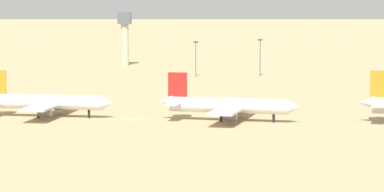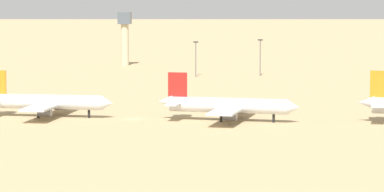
% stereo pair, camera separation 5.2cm
% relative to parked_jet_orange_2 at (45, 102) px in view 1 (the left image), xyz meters
% --- Properties ---
extents(ground, '(4000.00, 4000.00, 0.00)m').
position_rel_parked_jet_orange_2_xyz_m(ground, '(23.23, -2.24, -3.86)').
color(ground, tan).
extents(parked_jet_orange_2, '(35.70, 30.08, 11.79)m').
position_rel_parked_jet_orange_2_xyz_m(parked_jet_orange_2, '(0.00, 0.00, 0.00)').
color(parked_jet_orange_2, silver).
rests_on(parked_jet_orange_2, ground).
extents(parked_jet_red_3, '(35.81, 30.44, 11.84)m').
position_rel_parked_jet_orange_2_xyz_m(parked_jet_red_3, '(46.87, -3.34, 0.02)').
color(parked_jet_red_3, silver).
rests_on(parked_jet_red_3, ground).
extents(control_tower, '(5.20, 5.20, 22.03)m').
position_rel_parked_jet_orange_2_xyz_m(control_tower, '(-7.16, 170.59, 9.43)').
color(control_tower, '#C6B793').
rests_on(control_tower, ground).
extents(light_pole_west, '(1.80, 0.50, 13.53)m').
position_rel_parked_jet_orange_2_xyz_m(light_pole_west, '(50.43, 125.86, 4.08)').
color(light_pole_west, '#59595E').
rests_on(light_pole_west, ground).
extents(light_pole_mid, '(1.80, 0.50, 12.96)m').
position_rel_parked_jet_orange_2_xyz_m(light_pole_mid, '(27.23, 120.01, 3.78)').
color(light_pole_mid, '#59595E').
rests_on(light_pole_mid, ground).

